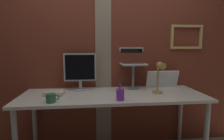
% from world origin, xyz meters
% --- Properties ---
extents(brick_wall_back, '(3.50, 0.16, 2.39)m').
position_xyz_m(brick_wall_back, '(0.00, 0.41, 1.20)').
color(brick_wall_back, brown).
rests_on(brick_wall_back, ground_plane).
extents(desk, '(1.98, 0.68, 0.76)m').
position_xyz_m(desk, '(0.07, 0.01, 0.69)').
color(desk, silver).
rests_on(desk, ground_plane).
extents(monitor, '(0.37, 0.18, 0.43)m').
position_xyz_m(monitor, '(-0.29, 0.23, 1.01)').
color(monitor, '#ADB2B7').
rests_on(monitor, desk).
extents(laptop_stand, '(0.28, 0.22, 0.30)m').
position_xyz_m(laptop_stand, '(0.34, 0.23, 0.96)').
color(laptop_stand, gray).
rests_on(laptop_stand, desk).
extents(laptop, '(0.31, 0.27, 0.20)m').
position_xyz_m(laptop, '(0.34, 0.30, 1.11)').
color(laptop, silver).
rests_on(laptop, laptop_stand).
extents(whiteboard_panel, '(0.40, 0.08, 0.22)m').
position_xyz_m(whiteboard_panel, '(0.72, 0.27, 0.87)').
color(whiteboard_panel, white).
rests_on(whiteboard_panel, desk).
extents(desk_lamp, '(0.12, 0.20, 0.35)m').
position_xyz_m(desk_lamp, '(0.57, -0.04, 0.98)').
color(desk_lamp, tan).
rests_on(desk_lamp, desk).
extents(pen_cup, '(0.08, 0.08, 0.18)m').
position_xyz_m(pen_cup, '(0.11, -0.23, 0.82)').
color(pen_cup, purple).
rests_on(pen_cup, desk).
extents(coffee_mug, '(0.13, 0.09, 0.08)m').
position_xyz_m(coffee_mug, '(-0.53, -0.23, 0.80)').
color(coffee_mug, '#33724C').
rests_on(coffee_mug, desk).
extents(paper_clutter_stack, '(0.21, 0.15, 0.05)m').
position_xyz_m(paper_clutter_stack, '(-0.55, 0.01, 0.78)').
color(paper_clutter_stack, silver).
rests_on(paper_clutter_stack, desk).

